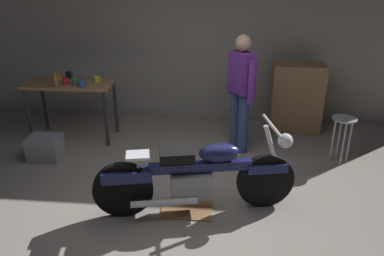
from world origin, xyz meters
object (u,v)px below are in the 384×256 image
at_px(person_standing, 241,89).
at_px(mug_blue_enamel, 82,83).
at_px(mug_red_diner, 66,81).
at_px(bottle, 56,80).
at_px(wooden_dresser, 296,98).
at_px(mug_black_matte, 69,75).
at_px(shop_stool, 343,128).
at_px(storage_bin, 45,148).
at_px(mug_green_speckled, 75,81).
at_px(mug_orange_travel, 58,77).
at_px(mug_yellow_tall, 97,79).
at_px(motorcycle, 197,175).

bearing_deg(person_standing, mug_blue_enamel, 59.62).
distance_m(mug_red_diner, bottle, 0.17).
bearing_deg(mug_red_diner, wooden_dresser, 11.73).
bearing_deg(bottle, mug_black_matte, 89.68).
relative_size(mug_blue_enamel, mug_black_matte, 1.04).
bearing_deg(shop_stool, mug_blue_enamel, 176.67).
height_order(storage_bin, mug_green_speckled, mug_green_speckled).
bearing_deg(bottle, mug_orange_travel, 109.19).
relative_size(shop_stool, mug_orange_travel, 5.36).
distance_m(mug_blue_enamel, mug_green_speckled, 0.17).
bearing_deg(mug_blue_enamel, bottle, -178.59).
distance_m(person_standing, mug_yellow_tall, 2.14).
relative_size(shop_stool, mug_blue_enamel, 5.09).
height_order(mug_yellow_tall, mug_green_speckled, mug_green_speckled).
distance_m(person_standing, mug_red_diner, 2.55).
bearing_deg(mug_blue_enamel, shop_stool, -3.33).
distance_m(storage_bin, mug_blue_enamel, 1.04).
bearing_deg(person_standing, mug_black_matte, 49.89).
bearing_deg(mug_black_matte, bottle, -90.32).
bearing_deg(mug_black_matte, person_standing, -8.91).
bearing_deg(mug_orange_travel, shop_stool, -7.56).
distance_m(mug_red_diner, mug_green_speckled, 0.16).
bearing_deg(mug_orange_travel, mug_yellow_tall, -6.03).
relative_size(mug_yellow_tall, mug_green_speckled, 1.13).
bearing_deg(storage_bin, mug_green_speckled, 65.47).
relative_size(motorcycle, mug_blue_enamel, 17.15).
bearing_deg(wooden_dresser, mug_yellow_tall, -169.31).
bearing_deg(mug_red_diner, bottle, -121.07).
bearing_deg(mug_black_matte, storage_bin, -93.17).
xyz_separation_m(wooden_dresser, mug_orange_travel, (-3.66, -0.51, 0.39)).
xyz_separation_m(wooden_dresser, mug_yellow_tall, (-3.04, -0.57, 0.39)).
bearing_deg(mug_green_speckled, storage_bin, -114.53).
relative_size(person_standing, mug_green_speckled, 15.69).
distance_m(motorcycle, mug_orange_travel, 2.99).
relative_size(mug_orange_travel, bottle, 0.50).
bearing_deg(mug_black_matte, wooden_dresser, 6.46).
height_order(mug_blue_enamel, mug_black_matte, mug_blue_enamel).
bearing_deg(wooden_dresser, person_standing, -138.29).
height_order(storage_bin, mug_yellow_tall, mug_yellow_tall).
xyz_separation_m(motorcycle, wooden_dresser, (1.39, 2.39, 0.10)).
xyz_separation_m(wooden_dresser, mug_red_diner, (-3.46, -0.72, 0.40)).
distance_m(motorcycle, mug_black_matte, 2.97).
height_order(mug_red_diner, mug_black_matte, mug_black_matte).
bearing_deg(motorcycle, wooden_dresser, 47.88).
xyz_separation_m(mug_black_matte, mug_yellow_tall, (0.50, -0.17, -0.00)).
distance_m(mug_black_matte, mug_orange_travel, 0.16).
height_order(mug_black_matte, mug_yellow_tall, mug_black_matte).
xyz_separation_m(mug_black_matte, mug_green_speckled, (0.23, -0.34, 0.00)).
bearing_deg(storage_bin, shop_stool, 4.45).
xyz_separation_m(mug_blue_enamel, bottle, (-0.37, -0.01, 0.04)).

